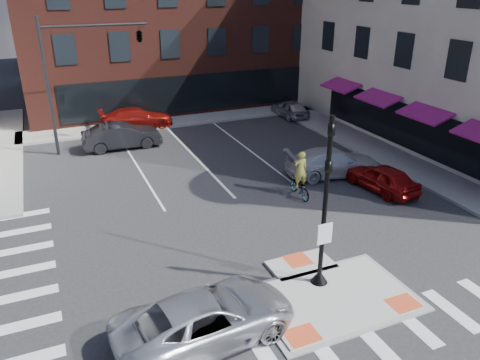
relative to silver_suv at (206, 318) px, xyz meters
name	(u,v)px	position (x,y,z in m)	size (l,w,h in m)	color
ground	(325,291)	(4.50, 0.58, -0.76)	(120.00, 120.00, 0.00)	#28282B
refuge_island	(329,294)	(4.50, 0.32, -0.71)	(5.40, 4.65, 0.13)	gray
sidewalk_e	(387,154)	(15.30, 10.58, -0.68)	(3.00, 24.00, 0.15)	gray
sidewalk_n	(201,118)	(7.50, 22.58, -0.68)	(26.00, 3.00, 0.15)	gray
building_n	(161,4)	(7.50, 32.57, 7.04)	(24.40, 18.40, 15.50)	#4F1F18
building_far_left	(64,22)	(0.50, 52.58, 4.24)	(10.00, 12.00, 10.00)	slate
building_far_right	(165,10)	(13.50, 54.58, 5.24)	(12.00, 12.00, 12.00)	brown
signal_pole	(323,225)	(4.50, 0.98, 1.60)	(0.60, 0.60, 5.98)	black
mast_arm_signal	(115,46)	(1.03, 18.58, 5.45)	(6.10, 2.24, 8.00)	black
silver_suv	(206,318)	(0.00, 0.00, 0.00)	(2.52, 5.46, 1.52)	silver
red_sedan	(382,178)	(11.64, 6.58, -0.08)	(1.61, 4.00, 1.36)	maroon
white_pickup	(333,162)	(10.50, 9.24, -0.01)	(2.09, 5.15, 1.49)	silver
bg_car_dark	(122,136)	(0.82, 18.22, 0.04)	(1.68, 4.82, 1.59)	#242429
bg_car_silver	(290,108)	(14.00, 20.41, -0.09)	(1.58, 3.92, 1.33)	#B2B4BA
bg_car_red	(137,118)	(2.54, 22.08, -0.02)	(2.06, 5.07, 1.47)	#9C140E
cyclist	(300,181)	(7.50, 7.58, 0.03)	(0.75, 1.90, 2.33)	#3F3F44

